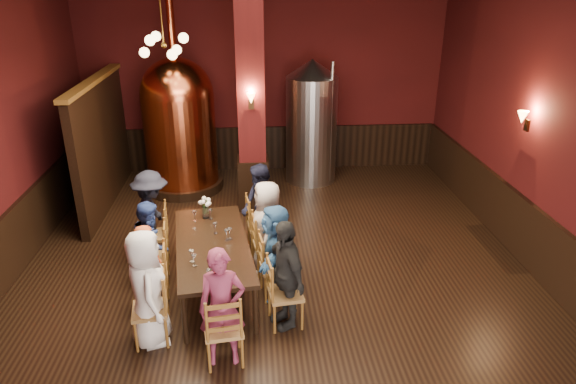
{
  "coord_description": "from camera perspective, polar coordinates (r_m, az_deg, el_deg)",
  "views": [
    {
      "loc": [
        -0.31,
        -6.52,
        4.24
      ],
      "look_at": [
        0.19,
        0.2,
        1.38
      ],
      "focal_mm": 32.0,
      "sensor_mm": 36.0,
      "label": 1
    }
  ],
  "objects": [
    {
      "name": "chair_6",
      "position": [
        7.85,
        -2.26,
        -5.8
      ],
      "size": [
        0.52,
        0.52,
        0.92
      ],
      "primitive_type": null,
      "rotation": [
        0.0,
        0.0,
        1.71
      ],
      "color": "#905E24",
      "rests_on": "ground"
    },
    {
      "name": "chair_7",
      "position": [
        8.44,
        -3.04,
        -3.65
      ],
      "size": [
        0.52,
        0.52,
        0.92
      ],
      "primitive_type": null,
      "rotation": [
        0.0,
        0.0,
        1.71
      ],
      "color": "#905E24",
      "rests_on": "ground"
    },
    {
      "name": "wainscot_back",
      "position": [
        12.08,
        -2.56,
        4.93
      ],
      "size": [
        7.9,
        0.08,
        1.0
      ],
      "primitive_type": "cube",
      "color": "black",
      "rests_on": "ground"
    },
    {
      "name": "chair_3",
      "position": [
        8.38,
        -14.62,
        -4.62
      ],
      "size": [
        0.52,
        0.52,
        0.92
      ],
      "primitive_type": null,
      "rotation": [
        0.0,
        0.0,
        -1.44
      ],
      "color": "#905E24",
      "rests_on": "ground"
    },
    {
      "name": "chair_1",
      "position": [
        7.23,
        -14.91,
        -9.43
      ],
      "size": [
        0.52,
        0.52,
        0.92
      ],
      "primitive_type": null,
      "rotation": [
        0.0,
        0.0,
        -1.44
      ],
      "color": "#905E24",
      "rests_on": "ground"
    },
    {
      "name": "copper_kettle",
      "position": [
        10.86,
        -11.97,
        7.47
      ],
      "size": [
        1.71,
        1.71,
        3.91
      ],
      "rotation": [
        0.0,
        0.0,
        -0.18
      ],
      "color": "black",
      "rests_on": "ground"
    },
    {
      "name": "rose_vase",
      "position": [
        8.01,
        -9.21,
        -1.38
      ],
      "size": [
        0.2,
        0.2,
        0.35
      ],
      "color": "white",
      "rests_on": "dining_table"
    },
    {
      "name": "chair_0",
      "position": [
        6.67,
        -15.1,
        -12.47
      ],
      "size": [
        0.52,
        0.52,
        0.92
      ],
      "primitive_type": null,
      "rotation": [
        0.0,
        0.0,
        -1.44
      ],
      "color": "#905E24",
      "rests_on": "ground"
    },
    {
      "name": "wainscot_right",
      "position": [
        8.65,
        26.02,
        -5.18
      ],
      "size": [
        0.08,
        9.9,
        1.0
      ],
      "primitive_type": "cube",
      "color": "black",
      "rests_on": "ground"
    },
    {
      "name": "chair_4",
      "position": [
        6.74,
        -0.29,
        -11.15
      ],
      "size": [
        0.52,
        0.52,
        0.92
      ],
      "primitive_type": null,
      "rotation": [
        0.0,
        0.0,
        1.71
      ],
      "color": "#905E24",
      "rests_on": "ground"
    },
    {
      "name": "person_4",
      "position": [
        6.58,
        -0.29,
        -9.08
      ],
      "size": [
        0.67,
        0.95,
        1.49
      ],
      "primitive_type": "imported",
      "rotation": [
        0.0,
        0.0,
        5.1
      ],
      "color": "black",
      "rests_on": "ground"
    },
    {
      "name": "room",
      "position": [
        6.83,
        -1.46,
        6.03
      ],
      "size": [
        10.0,
        10.02,
        4.5
      ],
      "color": "black",
      "rests_on": "ground"
    },
    {
      "name": "wine_glass_3",
      "position": [
        6.46,
        -8.76,
        -9.15
      ],
      "size": [
        0.07,
        0.07,
        0.17
      ],
      "primitive_type": null,
      "color": "white",
      "rests_on": "dining_table"
    },
    {
      "name": "wine_glass_4",
      "position": [
        7.56,
        -8.09,
        -4.02
      ],
      "size": [
        0.07,
        0.07,
        0.17
      ],
      "primitive_type": null,
      "color": "white",
      "rests_on": "dining_table"
    },
    {
      "name": "wine_glass_6",
      "position": [
        8.0,
        -8.61,
        -2.47
      ],
      "size": [
        0.07,
        0.07,
        0.17
      ],
      "primitive_type": null,
      "color": "white",
      "rests_on": "dining_table"
    },
    {
      "name": "sconce_column",
      "position": [
        9.25,
        -4.13,
        10.19
      ],
      "size": [
        0.2,
        0.2,
        0.36
      ],
      "primitive_type": null,
      "rotation": [
        0.0,
        0.0,
        3.14
      ],
      "color": "black",
      "rests_on": "column"
    },
    {
      "name": "person_8",
      "position": [
        6.04,
        -7.33,
        -12.67
      ],
      "size": [
        0.56,
        0.38,
        1.48
      ],
      "primitive_type": "imported",
      "rotation": [
        0.0,
        0.0,
        6.34
      ],
      "color": "#832B4A",
      "rests_on": "ground"
    },
    {
      "name": "person_1",
      "position": [
        7.13,
        -15.06,
        -8.2
      ],
      "size": [
        0.39,
        0.52,
        1.28
      ],
      "primitive_type": "imported",
      "rotation": [
        0.0,
        0.0,
        1.75
      ],
      "color": "#D25224",
      "rests_on": "ground"
    },
    {
      "name": "wine_glass_7",
      "position": [
        6.9,
        -10.65,
        -7.02
      ],
      "size": [
        0.07,
        0.07,
        0.17
      ],
      "primitive_type": null,
      "color": "white",
      "rests_on": "dining_table"
    },
    {
      "name": "pendant_cluster",
      "position": [
        9.61,
        -13.63,
        15.56
      ],
      "size": [
        0.9,
        0.9,
        1.7
      ],
      "primitive_type": null,
      "color": "#A57226",
      "rests_on": "room"
    },
    {
      "name": "wine_glass_1",
      "position": [
        7.35,
        -6.81,
        -4.78
      ],
      "size": [
        0.07,
        0.07,
        0.17
      ],
      "primitive_type": null,
      "color": "white",
      "rests_on": "dining_table"
    },
    {
      "name": "sconce_wall",
      "position": [
        8.69,
        25.12,
        7.24
      ],
      "size": [
        0.2,
        0.2,
        0.36
      ],
      "primitive_type": null,
      "rotation": [
        0.0,
        0.0,
        1.57
      ],
      "color": "black",
      "rests_on": "room"
    },
    {
      "name": "chair_2",
      "position": [
        7.79,
        -14.76,
        -6.86
      ],
      "size": [
        0.52,
        0.52,
        0.92
      ],
      "primitive_type": null,
      "rotation": [
        0.0,
        0.0,
        -1.44
      ],
      "color": "#905E24",
      "rests_on": "ground"
    },
    {
      "name": "person_3",
      "position": [
        8.25,
        -14.83,
        -2.76
      ],
      "size": [
        0.6,
        1.0,
        1.52
      ],
      "primitive_type": "imported",
      "rotation": [
        0.0,
        0.0,
        1.6
      ],
      "color": "black",
      "rests_on": "ground"
    },
    {
      "name": "wine_glass_5",
      "position": [
        7.99,
        -10.35,
        -2.62
      ],
      "size": [
        0.07,
        0.07,
        0.17
      ],
      "primitive_type": null,
      "color": "white",
      "rests_on": "dining_table"
    },
    {
      "name": "person_2",
      "position": [
        7.7,
        -14.91,
        -5.57
      ],
      "size": [
        0.32,
        0.65,
        1.32
      ],
      "primitive_type": "imported",
      "rotation": [
        0.0,
        0.0,
        1.58
      ],
      "color": "navy",
      "rests_on": "ground"
    },
    {
      "name": "chair_5",
      "position": [
        7.29,
        -1.36,
        -8.25
      ],
      "size": [
        0.52,
        0.52,
        0.92
      ],
      "primitive_type": null,
      "rotation": [
        0.0,
        0.0,
        1.71
      ],
      "color": "#905E24",
      "rests_on": "ground"
    },
    {
      "name": "column",
      "position": [
        9.53,
        -4.15,
        10.88
      ],
      "size": [
        0.58,
        0.58,
        4.5
      ],
      "primitive_type": "cube",
      "color": "#490F10",
      "rests_on": "ground"
    },
    {
      "name": "person_6",
      "position": [
        7.72,
        -2.29,
        -4.0
      ],
      "size": [
        0.49,
        0.73,
        1.47
      ],
      "primitive_type": "imported",
      "rotation": [
        0.0,
        0.0,
        4.69
      ],
      "color": "beige",
      "rests_on": "ground"
    },
    {
      "name": "person_7",
      "position": [
        8.32,
        -3.08,
        -1.9
      ],
      "size": [
        0.61,
        0.81,
        1.49
      ],
      "primitive_type": "imported",
      "rotation": [
        0.0,
        0.0,
        5.12
      ],
      "color": "black",
      "rests_on": "ground"
    },
    {
      "name": "person_0",
      "position": [
        6.5,
        -15.38,
        -10.3
      ],
      "size": [
        0.66,
        0.85,
        1.52
      ],
      "primitive_type": "imported",
      "rotation": [
        0.0,
        0.0,
        1.84
      ],
      "color": "white",
      "rests_on": "ground"
    },
    {
      "name": "wine_glass_2",
      "position": [
        7.38,
        -6.48,
        -4.63
      ],
      "size": [
        0.07,
        0.07,
        0.17
      ],
      "primitive_type": null,
      "color": "white",
      "rests_on": "dining_table"
    },
    {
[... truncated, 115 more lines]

